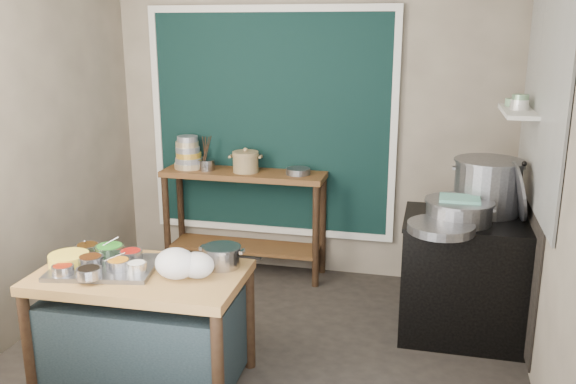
% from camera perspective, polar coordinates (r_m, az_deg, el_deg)
% --- Properties ---
extents(floor, '(3.50, 3.00, 0.02)m').
position_cam_1_polar(floor, '(4.42, -2.12, -14.44)').
color(floor, '#2D2722').
rests_on(floor, ground).
extents(back_wall, '(3.50, 0.02, 2.80)m').
position_cam_1_polar(back_wall, '(5.37, 2.12, 6.85)').
color(back_wall, gray).
rests_on(back_wall, floor).
extents(left_wall, '(0.02, 3.00, 2.80)m').
position_cam_1_polar(left_wall, '(4.71, -23.43, 4.46)').
color(left_wall, gray).
rests_on(left_wall, floor).
extents(right_wall, '(0.02, 3.00, 2.80)m').
position_cam_1_polar(right_wall, '(3.84, 23.84, 2.25)').
color(right_wall, gray).
rests_on(right_wall, floor).
extents(curtain_panel, '(2.10, 0.02, 1.90)m').
position_cam_1_polar(curtain_panel, '(5.42, -1.62, 6.40)').
color(curtain_panel, black).
rests_on(curtain_panel, back_wall).
extents(curtain_frame, '(2.22, 0.03, 2.02)m').
position_cam_1_polar(curtain_frame, '(5.41, -1.65, 6.38)').
color(curtain_frame, beige).
rests_on(curtain_frame, back_wall).
extents(tile_panel, '(0.02, 1.70, 1.70)m').
position_cam_1_polar(tile_panel, '(4.31, 22.94, 9.69)').
color(tile_panel, '#B2B2AA').
rests_on(tile_panel, right_wall).
extents(soot_patch, '(0.01, 1.30, 1.30)m').
position_cam_1_polar(soot_patch, '(4.64, 21.37, -4.44)').
color(soot_patch, black).
rests_on(soot_patch, right_wall).
extents(wall_shelf, '(0.22, 0.70, 0.03)m').
position_cam_1_polar(wall_shelf, '(4.62, 20.77, 7.05)').
color(wall_shelf, beige).
rests_on(wall_shelf, right_wall).
extents(prep_table, '(1.27, 0.75, 0.75)m').
position_cam_1_polar(prep_table, '(3.95, -13.32, -12.32)').
color(prep_table, olive).
rests_on(prep_table, floor).
extents(back_counter, '(1.45, 0.40, 0.95)m').
position_cam_1_polar(back_counter, '(5.50, -4.08, -2.88)').
color(back_counter, brown).
rests_on(back_counter, floor).
extents(stove_block, '(0.90, 0.68, 0.85)m').
position_cam_1_polar(stove_block, '(4.60, 16.35, -7.82)').
color(stove_block, black).
rests_on(stove_block, floor).
extents(stove_top, '(0.92, 0.69, 0.03)m').
position_cam_1_polar(stove_top, '(4.45, 16.76, -2.59)').
color(stove_top, black).
rests_on(stove_top, stove_block).
extents(condiment_tray, '(0.69, 0.54, 0.03)m').
position_cam_1_polar(condiment_tray, '(3.89, -16.78, -6.76)').
color(condiment_tray, gray).
rests_on(condiment_tray, prep_table).
extents(condiment_bowls, '(0.57, 0.50, 0.07)m').
position_cam_1_polar(condiment_bowls, '(3.89, -16.90, -6.03)').
color(condiment_bowls, gray).
rests_on(condiment_bowls, condiment_tray).
extents(yellow_basin, '(0.31, 0.31, 0.09)m').
position_cam_1_polar(yellow_basin, '(3.96, -19.80, -6.11)').
color(yellow_basin, gold).
rests_on(yellow_basin, prep_table).
extents(saucepan, '(0.25, 0.25, 0.13)m').
position_cam_1_polar(saucepan, '(3.77, -6.18, -6.02)').
color(saucepan, gray).
rests_on(saucepan, prep_table).
extents(plastic_bag_a, '(0.30, 0.28, 0.18)m').
position_cam_1_polar(plastic_bag_a, '(3.63, -10.46, -6.60)').
color(plastic_bag_a, white).
rests_on(plastic_bag_a, prep_table).
extents(plastic_bag_b, '(0.26, 0.24, 0.15)m').
position_cam_1_polar(plastic_bag_b, '(3.63, -8.52, -6.79)').
color(plastic_bag_b, white).
rests_on(plastic_bag_b, prep_table).
extents(bowl_stack, '(0.26, 0.26, 0.29)m').
position_cam_1_polar(bowl_stack, '(5.53, -9.34, 3.52)').
color(bowl_stack, tan).
rests_on(bowl_stack, back_counter).
extents(utensil_cup, '(0.19, 0.19, 0.09)m').
position_cam_1_polar(utensil_cup, '(5.45, -7.63, 2.54)').
color(utensil_cup, gray).
rests_on(utensil_cup, back_counter).
extents(ceramic_crock, '(0.28, 0.28, 0.16)m').
position_cam_1_polar(ceramic_crock, '(5.33, -3.98, 2.73)').
color(ceramic_crock, olive).
rests_on(ceramic_crock, back_counter).
extents(wide_bowl, '(0.25, 0.25, 0.05)m').
position_cam_1_polar(wide_bowl, '(5.25, 0.95, 1.95)').
color(wide_bowl, gray).
rests_on(wide_bowl, back_counter).
extents(stock_pot, '(0.61, 0.61, 0.39)m').
position_cam_1_polar(stock_pot, '(4.58, 18.15, 0.52)').
color(stock_pot, gray).
rests_on(stock_pot, stove_top).
extents(pot_lid, '(0.14, 0.43, 0.41)m').
position_cam_1_polar(pot_lid, '(4.47, 20.76, 0.07)').
color(pot_lid, gray).
rests_on(pot_lid, stove_top).
extents(steamer, '(0.63, 0.63, 0.15)m').
position_cam_1_polar(steamer, '(4.33, 15.69, -1.72)').
color(steamer, gray).
rests_on(steamer, stove_top).
extents(green_cloth, '(0.27, 0.21, 0.02)m').
position_cam_1_polar(green_cloth, '(4.31, 15.77, -0.60)').
color(green_cloth, '#69AD9B').
rests_on(green_cloth, steamer).
extents(shallow_pan, '(0.57, 0.57, 0.06)m').
position_cam_1_polar(shallow_pan, '(4.10, 14.11, -3.26)').
color(shallow_pan, gray).
rests_on(shallow_pan, stove_top).
extents(shelf_bowl_stack, '(0.13, 0.13, 0.11)m').
position_cam_1_polar(shelf_bowl_stack, '(4.60, 20.86, 7.83)').
color(shelf_bowl_stack, silver).
rests_on(shelf_bowl_stack, wall_shelf).
extents(shelf_bowl_green, '(0.17, 0.17, 0.05)m').
position_cam_1_polar(shelf_bowl_green, '(4.81, 20.55, 7.86)').
color(shelf_bowl_green, gray).
rests_on(shelf_bowl_green, wall_shelf).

